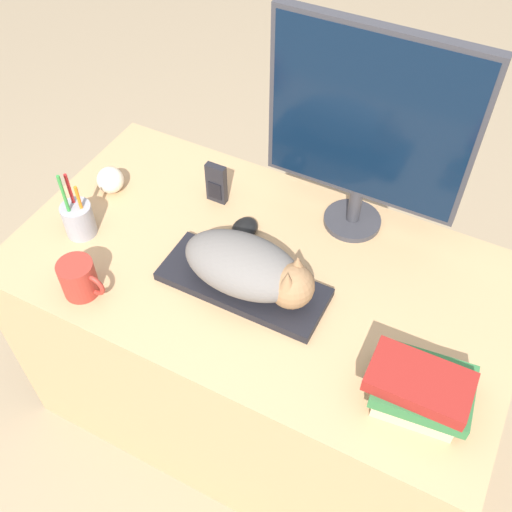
{
  "coord_description": "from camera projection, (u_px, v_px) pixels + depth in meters",
  "views": [
    {
      "loc": [
        0.45,
        -0.53,
        1.93
      ],
      "look_at": [
        -0.0,
        0.35,
        0.8
      ],
      "focal_mm": 42.0,
      "sensor_mm": 36.0,
      "label": 1
    }
  ],
  "objects": [
    {
      "name": "ground_plane",
      "position": [
        207.0,
        495.0,
        1.9
      ],
      "size": [
        12.0,
        12.0,
        0.0
      ],
      "primitive_type": "plane",
      "color": "#998466"
    },
    {
      "name": "desk",
      "position": [
        260.0,
        345.0,
        1.83
      ],
      "size": [
        1.32,
        0.73,
        0.74
      ],
      "color": "tan",
      "rests_on": "ground_plane"
    },
    {
      "name": "keyboard",
      "position": [
        243.0,
        284.0,
        1.5
      ],
      "size": [
        0.43,
        0.17,
        0.02
      ],
      "color": "black",
      "rests_on": "desk"
    },
    {
      "name": "cat",
      "position": [
        251.0,
        268.0,
        1.44
      ],
      "size": [
        0.34,
        0.18,
        0.13
      ],
      "color": "#66605B",
      "rests_on": "keyboard"
    },
    {
      "name": "monitor",
      "position": [
        368.0,
        125.0,
        1.41
      ],
      "size": [
        0.51,
        0.16,
        0.58
      ],
      "color": "#333338",
      "rests_on": "desk"
    },
    {
      "name": "computer_mouse",
      "position": [
        244.0,
        229.0,
        1.62
      ],
      "size": [
        0.07,
        0.09,
        0.04
      ],
      "color": "black",
      "rests_on": "desk"
    },
    {
      "name": "coffee_mug",
      "position": [
        79.0,
        279.0,
        1.47
      ],
      "size": [
        0.12,
        0.09,
        0.1
      ],
      "color": "#9E2D23",
      "rests_on": "desk"
    },
    {
      "name": "pen_cup",
      "position": [
        78.0,
        219.0,
        1.6
      ],
      "size": [
        0.08,
        0.08,
        0.22
      ],
      "color": "#939399",
      "rests_on": "desk"
    },
    {
      "name": "baseball",
      "position": [
        110.0,
        180.0,
        1.72
      ],
      "size": [
        0.08,
        0.08,
        0.08
      ],
      "color": "beige",
      "rests_on": "desk"
    },
    {
      "name": "phone",
      "position": [
        216.0,
        184.0,
        1.68
      ],
      "size": [
        0.06,
        0.02,
        0.13
      ],
      "color": "black",
      "rests_on": "desk"
    },
    {
      "name": "book_stack",
      "position": [
        421.0,
        388.0,
        1.26
      ],
      "size": [
        0.23,
        0.18,
        0.11
      ],
      "color": "#C6B284",
      "rests_on": "desk"
    }
  ]
}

